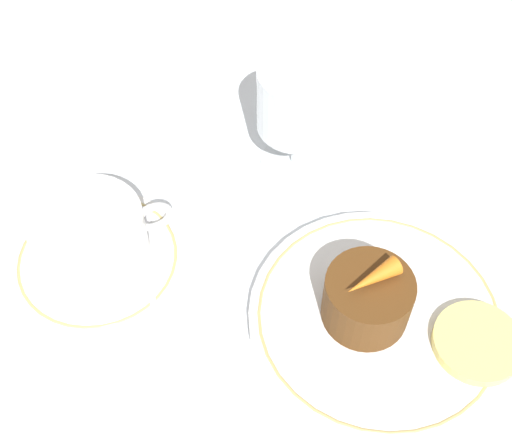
{
  "coord_description": "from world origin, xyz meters",
  "views": [
    {
      "loc": [
        -0.19,
        -0.29,
        0.55
      ],
      "look_at": [
        -0.06,
        0.06,
        0.04
      ],
      "focal_mm": 50.0,
      "sensor_mm": 36.0,
      "label": 1
    }
  ],
  "objects_px": {
    "dinner_plate": "(378,319)",
    "fork": "(176,339)",
    "coffee_cup": "(90,237)",
    "wine_glass": "(298,105)",
    "dessert_cake": "(369,298)"
  },
  "relations": [
    {
      "from": "fork",
      "to": "dinner_plate",
      "type": "bearing_deg",
      "value": -15.74
    },
    {
      "from": "coffee_cup",
      "to": "fork",
      "type": "relative_size",
      "value": 0.67
    },
    {
      "from": "dinner_plate",
      "to": "fork",
      "type": "height_order",
      "value": "dinner_plate"
    },
    {
      "from": "coffee_cup",
      "to": "dessert_cake",
      "type": "distance_m",
      "value": 0.24
    },
    {
      "from": "wine_glass",
      "to": "dessert_cake",
      "type": "bearing_deg",
      "value": -94.6
    },
    {
      "from": "dinner_plate",
      "to": "fork",
      "type": "distance_m",
      "value": 0.17
    },
    {
      "from": "coffee_cup",
      "to": "wine_glass",
      "type": "height_order",
      "value": "wine_glass"
    },
    {
      "from": "dessert_cake",
      "to": "coffee_cup",
      "type": "bearing_deg",
      "value": 144.69
    },
    {
      "from": "fork",
      "to": "coffee_cup",
      "type": "bearing_deg",
      "value": 112.83
    },
    {
      "from": "fork",
      "to": "dessert_cake",
      "type": "relative_size",
      "value": 2.54
    },
    {
      "from": "dinner_plate",
      "to": "coffee_cup",
      "type": "bearing_deg",
      "value": 144.71
    },
    {
      "from": "wine_glass",
      "to": "coffee_cup",
      "type": "bearing_deg",
      "value": -167.42
    },
    {
      "from": "coffee_cup",
      "to": "fork",
      "type": "xyz_separation_m",
      "value": [
        0.04,
        -0.1,
        -0.04
      ]
    },
    {
      "from": "dinner_plate",
      "to": "coffee_cup",
      "type": "relative_size",
      "value": 1.77
    },
    {
      "from": "wine_glass",
      "to": "fork",
      "type": "height_order",
      "value": "wine_glass"
    }
  ]
}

